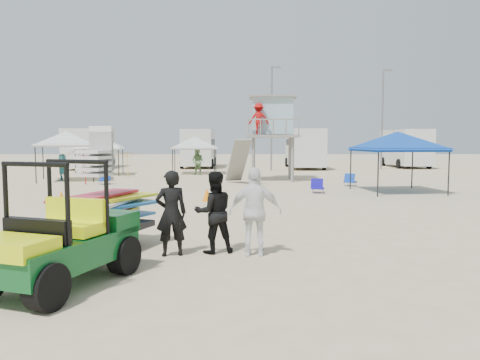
{
  "coord_description": "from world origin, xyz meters",
  "views": [
    {
      "loc": [
        0.46,
        -9.23,
        2.34
      ],
      "look_at": [
        0.5,
        3.0,
        1.3
      ],
      "focal_mm": 35.0,
      "sensor_mm": 36.0,
      "label": 1
    }
  ],
  "objects_px": {
    "man_left": "(171,213)",
    "canopy_blue": "(398,135)",
    "surf_trailer": "(100,207)",
    "lifeguard_tower": "(271,119)",
    "utility_cart": "(57,230)"
  },
  "relations": [
    {
      "from": "utility_cart",
      "to": "man_left",
      "type": "xyz_separation_m",
      "value": [
        1.52,
        2.04,
        -0.05
      ]
    },
    {
      "from": "surf_trailer",
      "to": "canopy_blue",
      "type": "distance_m",
      "value": 15.27
    },
    {
      "from": "man_left",
      "to": "canopy_blue",
      "type": "bearing_deg",
      "value": -141.4
    },
    {
      "from": "canopy_blue",
      "to": "man_left",
      "type": "bearing_deg",
      "value": -126.02
    },
    {
      "from": "utility_cart",
      "to": "man_left",
      "type": "bearing_deg",
      "value": 53.22
    },
    {
      "from": "man_left",
      "to": "surf_trailer",
      "type": "bearing_deg",
      "value": -26.58
    },
    {
      "from": "surf_trailer",
      "to": "lifeguard_tower",
      "type": "xyz_separation_m",
      "value": [
        4.76,
        17.77,
        2.62
      ]
    },
    {
      "from": "utility_cart",
      "to": "canopy_blue",
      "type": "distance_m",
      "value": 17.1
    },
    {
      "from": "utility_cart",
      "to": "canopy_blue",
      "type": "bearing_deg",
      "value": 53.87
    },
    {
      "from": "lifeguard_tower",
      "to": "canopy_blue",
      "type": "bearing_deg",
      "value": -50.41
    },
    {
      "from": "surf_trailer",
      "to": "man_left",
      "type": "bearing_deg",
      "value": -11.2
    },
    {
      "from": "man_left",
      "to": "canopy_blue",
      "type": "height_order",
      "value": "canopy_blue"
    },
    {
      "from": "surf_trailer",
      "to": "lifeguard_tower",
      "type": "height_order",
      "value": "lifeguard_tower"
    },
    {
      "from": "lifeguard_tower",
      "to": "canopy_blue",
      "type": "relative_size",
      "value": 1.3
    },
    {
      "from": "surf_trailer",
      "to": "canopy_blue",
      "type": "height_order",
      "value": "canopy_blue"
    }
  ]
}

